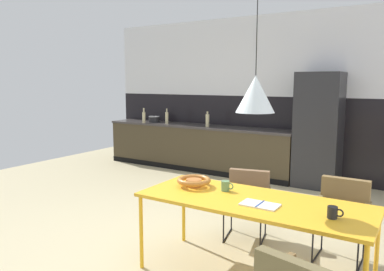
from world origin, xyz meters
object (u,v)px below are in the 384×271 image
Objects in this scene: armchair_far_side at (342,209)px; mug_dark_espresso at (333,212)px; pendant_lamp_over_table_near at (255,94)px; mug_wide_latte at (226,186)px; fruit_bowl at (194,181)px; open_book at (260,205)px; armchair_head_of_table at (247,195)px; bottle_spice_small at (144,117)px; dining_table at (253,204)px; refrigerator_column at (318,130)px; bottle_vinegar_dark at (207,120)px; cooking_pot at (154,119)px; bottle_oil_tall at (167,118)px.

mug_dark_espresso is at bearing 95.72° from armchair_far_side.
mug_wide_latte is at bearing 161.61° from pendant_lamp_over_table_near.
fruit_bowl is 0.78m from open_book.
bottle_spice_small reaches higher than armchair_head_of_table.
mug_wide_latte reaches higher than armchair_far_side.
armchair_head_of_table reaches higher than dining_table.
bottle_vinegar_dark is (-2.02, -0.15, 0.07)m from refrigerator_column.
fruit_bowl is 1.11× the size of bottle_vinegar_dark.
armchair_far_side is at bearing 38.26° from mug_wide_latte.
bottle_spice_small is 4.95m from pendant_lamp_over_table_near.
cooking_pot is (-3.02, 3.26, 0.17)m from fruit_bowl.
open_book is (-0.48, -0.93, 0.23)m from armchair_far_side.
fruit_bowl is (-0.65, 0.08, 0.10)m from dining_table.
open_book is 0.48m from mug_wide_latte.
mug_dark_espresso is at bearing -74.59° from refrigerator_column.
bottle_oil_tall is at bearing 135.23° from open_book.
fruit_bowl is (-0.23, -0.77, 0.31)m from armchair_head_of_table.
armchair_far_side is 4.55m from bottle_oil_tall.
refrigerator_column is 6.42× the size of bottle_vinegar_dark.
dining_table is 0.66m from fruit_bowl.
refrigerator_column is 6.01× the size of bottle_oil_tall.
mug_dark_espresso is (1.11, -0.95, 0.30)m from armchair_head_of_table.
bottle_spice_small is at bearing -47.44° from armchair_head_of_table.
mug_dark_espresso is at bearing -11.67° from mug_wide_latte.
cooking_pot is 0.76× the size of bottle_spice_small.
bottle_oil_tall is (-0.95, 0.00, 0.00)m from bottle_vinegar_dark.
armchair_head_of_table is 3.13× the size of cooking_pot.
refrigerator_column is 3.39m from dining_table.
pendant_lamp_over_table_near is at bearing 171.58° from mug_dark_espresso.
bottle_spice_small is at bearing 135.67° from fruit_bowl.
bottle_oil_tall reaches higher than mug_dark_espresso.
dining_table is at bearing 103.37° from armchair_head_of_table.
mug_dark_espresso is 5.15m from bottle_oil_tall.
armchair_head_of_table is at bearing -51.68° from bottle_vinegar_dark.
refrigerator_column is at bearing 94.63° from pendant_lamp_over_table_near.
mug_wide_latte is at bearing -90.79° from refrigerator_column.
bottle_spice_small is 0.53m from bottle_oil_tall.
armchair_head_of_table is at bearing 98.20° from mug_wide_latte.
bottle_spice_small reaches higher than fruit_bowl.
dining_table is 1.42× the size of pendant_lamp_over_table_near.
pendant_lamp_over_table_near reaches higher than armchair_far_side.
cooking_pot is at bearing 136.03° from mug_wide_latte.
cooking_pot is 0.80× the size of bottle_vinegar_dark.
bottle_oil_tall is at bearing 133.27° from mug_wide_latte.
dining_table is 4.92m from bottle_spice_small.
bottle_vinegar_dark is 4.00m from pendant_lamp_over_table_near.
dining_table is at bearing -7.15° from fruit_bowl.
refrigerator_column is 6.09× the size of bottle_spice_small.
bottle_vinegar_dark is at bearing 117.70° from fruit_bowl.
mug_dark_espresso is at bearing -40.19° from bottle_oil_tall.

